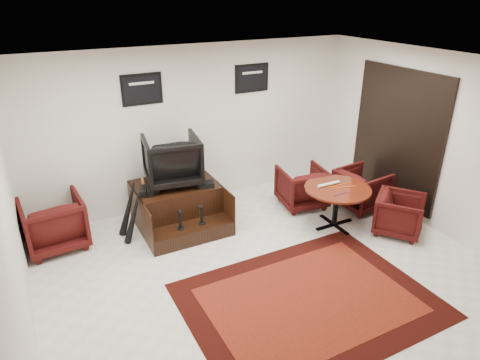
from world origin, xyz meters
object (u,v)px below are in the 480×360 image
table_chair_back (302,185)px  table_chair_corner (400,213)px  shine_podium (178,206)px  table_chair_window (362,187)px  armchair_side (53,221)px  shine_chair (172,158)px  meeting_table (337,193)px

table_chair_back → table_chair_corner: bearing=128.0°
table_chair_back → table_chair_corner: size_ratio=1.10×
shine_podium → table_chair_corner: 3.59m
table_chair_back → table_chair_corner: table_chair_back is taller
table_chair_window → table_chair_corner: bearing=170.5°
armchair_side → table_chair_window: 5.13m
armchair_side → table_chair_back: armchair_side is taller
shine_chair → table_chair_corner: size_ratio=1.23×
table_chair_back → table_chair_corner: (0.83, -1.51, -0.04)m
shine_chair → table_chair_window: bearing=169.3°
table_chair_corner → table_chair_window: bearing=48.6°
shine_chair → armchair_side: bearing=7.0°
table_chair_back → meeting_table: bearing=103.3°
armchair_side → shine_chair: bearing=173.9°
shine_chair → armchair_side: 2.01m
armchair_side → table_chair_window: size_ratio=1.11×
meeting_table → table_chair_back: bearing=94.0°
shine_chair → table_chair_back: (2.21, -0.54, -0.73)m
shine_chair → meeting_table: bearing=156.8°
meeting_table → shine_chair: bearing=148.1°
armchair_side → table_chair_back: bearing=167.3°
meeting_table → table_chair_back: (-0.06, 0.87, -0.21)m
table_chair_back → shine_podium: bearing=-1.0°
shine_chair → armchair_side: size_ratio=1.00×
shine_podium → meeting_table: meeting_table is taller
armchair_side → table_chair_back: 4.14m
table_chair_window → table_chair_corner: size_ratio=1.10×
shine_podium → armchair_side: size_ratio=1.57×
shine_podium → table_chair_back: (2.21, -0.40, 0.08)m
meeting_table → table_chair_corner: size_ratio=1.47×
table_chair_back → table_chair_window: (0.90, -0.55, -0.00)m
meeting_table → armchair_side: bearing=160.6°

